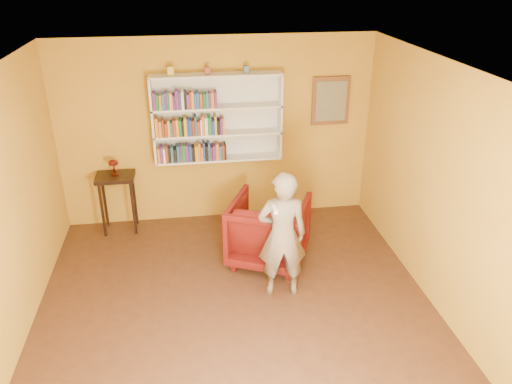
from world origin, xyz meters
TOP-DOWN VIEW (x-y plane):
  - room_shell at (0.00, 0.00)m, footprint 5.30×5.80m
  - bookshelf at (0.00, 2.41)m, footprint 1.80×0.29m
  - books_row_lower at (-0.37, 2.30)m, footprint 0.96×0.18m
  - books_row_middle at (-0.39, 2.30)m, footprint 0.95×0.19m
  - books_row_upper at (-0.43, 2.30)m, footprint 0.86×0.19m
  - ornament_left at (-0.60, 2.35)m, footprint 0.08×0.08m
  - ornament_centre at (-0.11, 2.35)m, footprint 0.07×0.07m
  - ornament_right at (0.41, 2.35)m, footprint 0.07×0.07m
  - framed_painting at (1.65, 2.46)m, footprint 0.55×0.05m
  - console_table at (-1.47, 2.25)m, footprint 0.53×0.41m
  - ruby_lustre at (-1.47, 2.25)m, footprint 0.14×0.14m
  - armchair at (0.53, 1.15)m, footprint 1.24×1.26m
  - person at (0.56, 0.44)m, footprint 0.59×0.41m
  - game_remote at (0.41, 0.11)m, footprint 0.04×0.15m

SIDE VIEW (x-z plane):
  - armchair at x=0.53m, z-range 0.00..0.87m
  - console_table at x=-1.47m, z-range 0.28..1.16m
  - person at x=0.56m, z-range 0.00..1.55m
  - room_shell at x=0.00m, z-range -0.42..2.46m
  - ruby_lustre at x=-1.47m, z-range 0.92..1.15m
  - books_row_lower at x=-0.37m, z-range 1.00..1.26m
  - game_remote at x=0.41m, z-range 1.27..1.30m
  - books_row_middle at x=-0.39m, z-range 1.38..1.65m
  - bookshelf at x=0.00m, z-range 0.98..2.21m
  - framed_painting at x=1.65m, z-range 1.40..2.10m
  - books_row_upper at x=-0.43m, z-range 1.76..2.01m
  - ornament_right at x=0.41m, z-range 2.21..2.31m
  - ornament_centre at x=-0.11m, z-range 2.21..2.31m
  - ornament_left at x=-0.60m, z-range 2.21..2.33m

